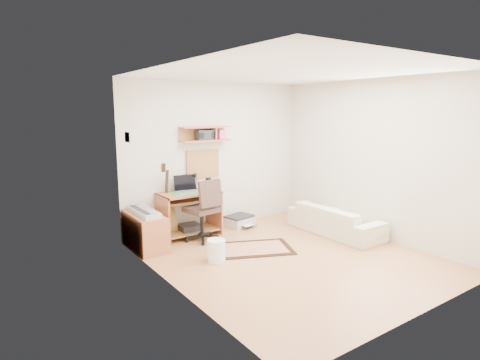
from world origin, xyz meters
TOP-DOWN VIEW (x-y plane):
  - floor at (0.00, 0.00)m, footprint 3.60×4.00m
  - ceiling at (0.00, 0.00)m, footprint 3.60×4.00m
  - back_wall at (0.00, 2.00)m, footprint 3.60×0.01m
  - left_wall at (-1.80, 0.00)m, footprint 0.01×4.00m
  - right_wall at (1.80, 0.00)m, footprint 0.01×4.00m
  - wall_shelf at (-0.30, 1.88)m, footprint 0.90×0.25m
  - cork_board at (-0.30, 1.98)m, footprint 0.64×0.03m
  - wall_photo at (-1.79, 1.50)m, footprint 0.02×0.20m
  - desk at (-0.72, 1.73)m, footprint 1.00×0.55m
  - laptop at (-0.75, 1.71)m, footprint 0.42×0.42m
  - speaker at (-0.37, 1.68)m, footprint 0.10×0.10m
  - desk_lamp at (-0.50, 1.87)m, footprint 0.10×0.10m
  - pencil_cup at (-0.45, 1.83)m, footprint 0.07×0.07m
  - boombox at (-0.30, 1.87)m, footprint 0.34×0.16m
  - rug at (-0.21, 0.58)m, footprint 1.35×1.15m
  - task_chair at (-0.66, 1.40)m, footprint 0.61×0.61m
  - cabinet at (-1.58, 1.55)m, footprint 0.40×0.90m
  - music_keyboard at (-1.58, 1.55)m, footprint 0.25×0.80m
  - guitar at (-1.04, 1.86)m, footprint 0.34×0.21m
  - waste_basket at (-0.94, 0.49)m, footprint 0.29×0.29m
  - printer at (0.30, 1.72)m, footprint 0.56×0.47m
  - sofa at (1.38, 0.40)m, footprint 0.50×1.70m

SIDE VIEW (x-z plane):
  - floor at x=0.00m, z-range -0.01..0.00m
  - rug at x=-0.21m, z-range 0.00..0.02m
  - printer at x=0.30m, z-range -0.01..0.18m
  - waste_basket at x=-0.94m, z-range 0.00..0.31m
  - cabinet at x=-1.58m, z-range 0.00..0.55m
  - sofa at x=1.38m, z-range 0.00..0.66m
  - desk at x=-0.72m, z-range 0.00..0.75m
  - task_chair at x=-0.66m, z-range 0.00..1.04m
  - music_keyboard at x=-1.58m, z-range 0.55..0.62m
  - guitar at x=-1.04m, z-range 0.00..1.24m
  - pencil_cup at x=-0.45m, z-range 0.75..0.85m
  - speaker at x=-0.37m, z-range 0.75..0.97m
  - laptop at x=-0.75m, z-range 0.75..1.04m
  - desk_lamp at x=-0.50m, z-range 0.75..1.04m
  - cork_board at x=-0.30m, z-range 0.92..1.42m
  - back_wall at x=0.00m, z-range 0.00..2.60m
  - left_wall at x=-1.80m, z-range 0.00..2.60m
  - right_wall at x=1.80m, z-range 0.00..2.60m
  - boombox at x=-0.30m, z-range 1.59..1.77m
  - wall_shelf at x=-0.30m, z-range 1.57..1.83m
  - wall_photo at x=-1.79m, z-range 1.65..1.79m
  - ceiling at x=0.00m, z-range 2.60..2.61m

